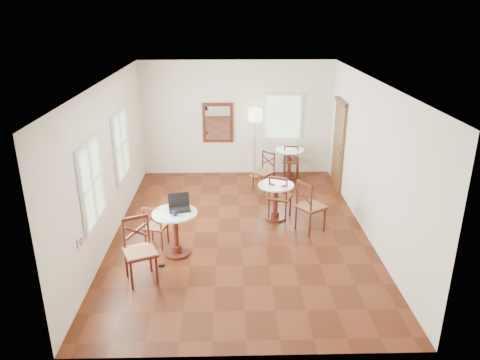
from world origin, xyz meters
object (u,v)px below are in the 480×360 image
Objects in this scene: chair_near_b at (140,251)px; chair_back_a at (291,161)px; cafe_table_back at (289,161)px; chair_mid_b at (310,206)px; chair_back_b at (264,172)px; chair_near_a at (156,226)px; laptop at (179,205)px; floor_lamp at (255,120)px; chair_mid_a at (280,197)px; cafe_table_near at (176,229)px; navy_mug at (175,213)px; water_glass at (166,209)px; power_adapter at (162,265)px; cafe_table_mid at (276,198)px; mouse at (175,212)px.

chair_back_a is at bearing 34.02° from chair_near_b.
chair_mid_b is at bearing -89.53° from cafe_table_back.
chair_back_b is at bearing 62.49° from chair_back_a.
chair_near_a is at bearing 64.24° from chair_back_a.
floor_lamp is at bearing 56.81° from laptop.
chair_mid_b is (0.54, -0.62, 0.05)m from chair_mid_a.
laptop is (0.57, 0.94, 0.38)m from chair_near_b.
chair_mid_a is at bearing -81.27° from floor_lamp.
cafe_table_near is 4.77m from chair_back_a.
cafe_table_back is at bearing 45.56° from laptop.
navy_mug is 1.17× the size of water_glass.
power_adapter is at bearing 80.83° from chair_mid_b.
chair_near_b is 4.54m from chair_back_b.
power_adapter is (-0.08, -0.46, -0.88)m from water_glass.
floor_lamp is at bearing 12.03° from chair_back_a.
laptop reaches higher than chair_back_b.
cafe_table_mid is at bearing -140.82° from chair_near_a.
floor_lamp is (-0.39, 2.52, 1.07)m from chair_mid_a.
navy_mug is at bearing -111.19° from laptop.
laptop reaches higher than navy_mug.
chair_back_b is 3.67m from water_glass.
water_glass is (-2.72, -0.84, 0.36)m from chair_mid_b.
floor_lamp is at bearing 172.26° from cafe_table_back.
chair_mid_a is 2.66m from water_glass.
chair_mid_b is 3.11m from chair_back_a.
chair_back_a is at bearing 55.10° from water_glass.
laptop is at bearing -112.16° from floor_lamp.
power_adapter is at bearing 31.70° from chair_near_b.
chair_mid_a is 2.43m from laptop.
cafe_table_mid is 0.73× the size of chair_near_b.
cafe_table_mid is at bearing -103.77° from cafe_table_back.
cafe_table_back is 3.01m from chair_mid_b.
navy_mug reaches higher than cafe_table_back.
cafe_table_mid is 0.80× the size of chair_mid_a.
chair_back_a is 4.84m from water_glass.
chair_near_b reaches higher than chair_mid_b.
navy_mug is 0.95m from power_adapter.
laptop is 4.32× the size of power_adapter.
chair_near_b is 0.70m from power_adapter.
chair_near_a is 0.89× the size of chair_back_b.
power_adapter is (-2.26, -1.92, -0.47)m from chair_mid_a.
navy_mug is (-1.93, -1.58, 0.41)m from cafe_table_mid.
chair_near_b is 0.99m from mouse.
chair_back_a is at bearing -1.52° from floor_lamp.
chair_back_a is 4.64m from laptop.
navy_mug is 1.18× the size of power_adapter.
chair_near_b is at bearing -112.63° from water_glass.
chair_mid_a reaches higher than chair_near_a.
mouse is at bearing 93.26° from navy_mug.
laptop is at bearing 63.60° from cafe_table_near.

